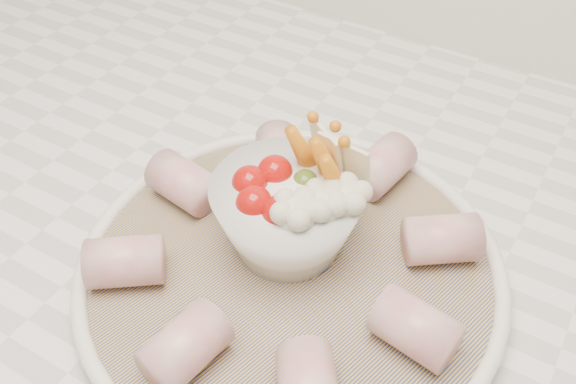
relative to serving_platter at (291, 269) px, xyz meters
The scene contains 3 objects.
serving_platter is the anchor object (origin of this frame).
veggie_bowl 0.05m from the serving_platter, 119.44° to the left, with size 0.11×0.11×0.10m.
cured_meat_rolls 0.02m from the serving_platter, 140.48° to the left, with size 0.28×0.28×0.04m.
Camera 1 is at (0.30, 1.11, 1.31)m, focal length 40.00 mm.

